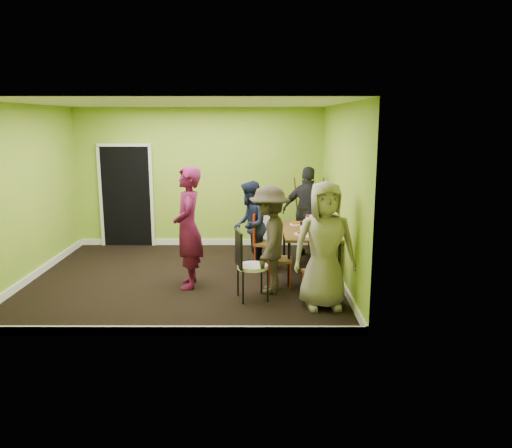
{
  "coord_description": "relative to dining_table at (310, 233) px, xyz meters",
  "views": [
    {
      "loc": [
        1.16,
        -7.84,
        2.54
      ],
      "look_at": [
        1.15,
        0.0,
        0.91
      ],
      "focal_mm": 35.0,
      "sensor_mm": 36.0,
      "label": 1
    }
  ],
  "objects": [
    {
      "name": "ground",
      "position": [
        -2.05,
        -0.29,
        -0.7
      ],
      "size": [
        5.0,
        5.0,
        0.0
      ],
      "primitive_type": "plane",
      "color": "black",
      "rests_on": "ground"
    },
    {
      "name": "room_walls",
      "position": [
        -2.07,
        -0.24,
        0.29
      ],
      "size": [
        5.04,
        4.54,
        2.82
      ],
      "color": "#7EB32E",
      "rests_on": "ground"
    },
    {
      "name": "dining_table",
      "position": [
        0.0,
        0.0,
        0.0
      ],
      "size": [
        0.9,
        1.5,
        0.75
      ],
      "color": "black",
      "rests_on": "ground"
    },
    {
      "name": "chair_left_far",
      "position": [
        -0.79,
        0.24,
        -0.14
      ],
      "size": [
        0.5,
        0.5,
        0.99
      ],
      "rotation": [
        0.0,
        0.0,
        -1.82
      ],
      "color": "red",
      "rests_on": "ground"
    },
    {
      "name": "chair_left_near",
      "position": [
        -0.61,
        -0.67,
        -0.18
      ],
      "size": [
        0.39,
        0.38,
        0.92
      ],
      "rotation": [
        0.0,
        0.0,
        -1.59
      ],
      "color": "red",
      "rests_on": "ground"
    },
    {
      "name": "chair_back_end",
      "position": [
        0.08,
        0.95,
        -0.02
      ],
      "size": [
        0.4,
        0.48,
        0.95
      ],
      "rotation": [
        0.0,
        0.0,
        3.09
      ],
      "color": "red",
      "rests_on": "ground"
    },
    {
      "name": "chair_front_end",
      "position": [
        0.01,
        -1.32,
        -0.21
      ],
      "size": [
        0.46,
        0.46,
        0.87
      ],
      "rotation": [
        0.0,
        0.0,
        0.36
      ],
      "color": "red",
      "rests_on": "ground"
    },
    {
      "name": "chair_bentwood",
      "position": [
        -1.02,
        -1.27,
        -0.13
      ],
      "size": [
        0.49,
        0.47,
        1.02
      ],
      "rotation": [
        0.0,
        0.0,
        -1.33
      ],
      "color": "black",
      "rests_on": "ground"
    },
    {
      "name": "easel",
      "position": [
        0.1,
        1.38,
        0.04
      ],
      "size": [
        0.6,
        0.56,
        1.49
      ],
      "color": "brown",
      "rests_on": "ground"
    },
    {
      "name": "plate_near_left",
      "position": [
        -0.2,
        0.42,
        0.06
      ],
      "size": [
        0.21,
        0.21,
        0.01
      ],
      "primitive_type": "cylinder",
      "color": "white",
      "rests_on": "dining_table"
    },
    {
      "name": "plate_near_right",
      "position": [
        -0.17,
        -0.33,
        0.06
      ],
      "size": [
        0.23,
        0.23,
        0.01
      ],
      "primitive_type": "cylinder",
      "color": "white",
      "rests_on": "dining_table"
    },
    {
      "name": "plate_far_back",
      "position": [
        0.05,
        0.6,
        0.06
      ],
      "size": [
        0.26,
        0.26,
        0.01
      ],
      "primitive_type": "cylinder",
      "color": "white",
      "rests_on": "dining_table"
    },
    {
      "name": "plate_far_front",
      "position": [
        -0.01,
        -0.47,
        0.06
      ],
      "size": [
        0.25,
        0.25,
        0.01
      ],
      "primitive_type": "cylinder",
      "color": "white",
      "rests_on": "dining_table"
    },
    {
      "name": "plate_wall_back",
      "position": [
        0.29,
        0.21,
        0.06
      ],
      "size": [
        0.23,
        0.23,
        0.01
      ],
      "primitive_type": "cylinder",
      "color": "white",
      "rests_on": "dining_table"
    },
    {
      "name": "plate_wall_front",
      "position": [
        0.32,
        -0.21,
        0.06
      ],
      "size": [
        0.22,
        0.22,
        0.01
      ],
      "primitive_type": "cylinder",
      "color": "white",
      "rests_on": "dining_table"
    },
    {
      "name": "thermos",
      "position": [
        -0.04,
        0.07,
        0.16
      ],
      "size": [
        0.06,
        0.06,
        0.21
      ],
      "primitive_type": "cylinder",
      "color": "white",
      "rests_on": "dining_table"
    },
    {
      "name": "blue_bottle",
      "position": [
        0.26,
        -0.32,
        0.16
      ],
      "size": [
        0.07,
        0.07,
        0.22
      ],
      "primitive_type": "cylinder",
      "color": "blue",
      "rests_on": "dining_table"
    },
    {
      "name": "orange_bottle",
      "position": [
        -0.07,
        0.26,
        0.09
      ],
      "size": [
        0.03,
        0.03,
        0.08
      ],
      "primitive_type": "cylinder",
      "color": "red",
      "rests_on": "dining_table"
    },
    {
      "name": "glass_mid",
      "position": [
        -0.12,
        0.22,
        0.1
      ],
      "size": [
        0.06,
        0.06,
        0.09
      ],
      "primitive_type": "cylinder",
      "color": "black",
      "rests_on": "dining_table"
    },
    {
      "name": "glass_back",
      "position": [
        0.17,
        0.37,
        0.1
      ],
      "size": [
        0.06,
        0.06,
        0.1
      ],
      "primitive_type": "cylinder",
      "color": "black",
      "rests_on": "dining_table"
    },
    {
      "name": "glass_front",
      "position": [
        0.07,
        -0.54,
        0.1
      ],
      "size": [
        0.06,
        0.06,
        0.08
      ],
      "primitive_type": "cylinder",
      "color": "black",
      "rests_on": "dining_table"
    },
    {
      "name": "cup_a",
      "position": [
        -0.12,
        -0.14,
        0.1
      ],
      "size": [
        0.12,
        0.12,
        0.09
      ],
      "primitive_type": "imported",
      "color": "white",
      "rests_on": "dining_table"
    },
    {
      "name": "cup_b",
      "position": [
        0.1,
        0.11,
        0.1
      ],
      "size": [
        0.09,
        0.09,
        0.09
      ],
      "primitive_type": "imported",
      "color": "white",
      "rests_on": "dining_table"
    },
    {
      "name": "person_standing",
      "position": [
        -1.94,
        -0.69,
        0.24
      ],
      "size": [
        0.51,
        0.72,
        1.87
      ],
      "primitive_type": "imported",
      "rotation": [
        0.0,
        0.0,
        -1.47
      ],
      "color": "#590F37",
      "rests_on": "ground"
    },
    {
      "name": "person_left_far",
      "position": [
        -1.01,
        0.29,
        0.07
      ],
      "size": [
        0.63,
        0.78,
        1.53
      ],
      "primitive_type": "imported",
      "rotation": [
        0.0,
        0.0,
        -1.64
      ],
      "color": "#151C36",
      "rests_on": "ground"
    },
    {
      "name": "person_left_near",
      "position": [
        -0.7,
        -0.94,
        0.11
      ],
      "size": [
        0.75,
        1.12,
        1.62
      ],
      "primitive_type": "imported",
      "rotation": [
        0.0,
        0.0,
        -1.73
      ],
      "color": "#312A21",
      "rests_on": "ground"
    },
    {
      "name": "person_back_end",
      "position": [
        0.08,
        1.1,
        0.16
      ],
      "size": [
        1.08,
        0.71,
        1.7
      ],
      "primitive_type": "imported",
      "rotation": [
        0.0,
        0.0,
        2.82
      ],
      "color": "black",
      "rests_on": "ground"
    },
    {
      "name": "person_front_end",
      "position": [
        0.03,
        -1.57,
        0.18
      ],
      "size": [
        0.91,
        0.65,
        1.76
      ],
      "primitive_type": "imported",
      "rotation": [
        0.0,
        0.0,
        0.11
      ],
      "color": "gray",
      "rests_on": "ground"
    }
  ]
}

